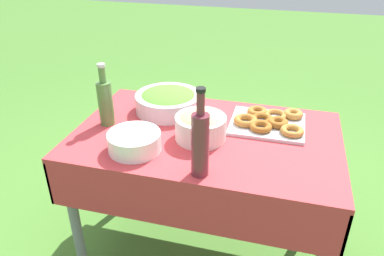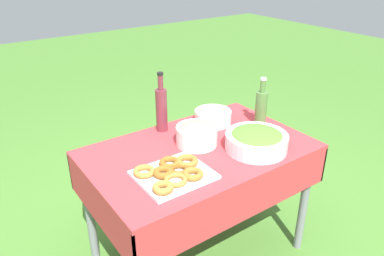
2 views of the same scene
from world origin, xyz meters
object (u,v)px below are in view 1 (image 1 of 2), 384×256
Objects in this scene: donut_platter at (269,122)px; wine_bottle at (200,142)px; olive_oil_bottle at (105,101)px; pasta_bowl at (201,125)px; plate_stack at (134,142)px; salad_bowl at (168,100)px.

wine_bottle reaches higher than donut_platter.
pasta_bowl is at bearing -2.40° from olive_oil_bottle.
donut_platter is at bearing 64.48° from wine_bottle.
plate_stack is at bearing -145.25° from donut_platter.
donut_platter is 0.67m from plate_stack.
wine_bottle is at bearing -76.63° from pasta_bowl.
donut_platter is (0.53, -0.03, -0.04)m from salad_bowl.
salad_bowl is 0.94× the size of wine_bottle.
plate_stack is at bearing -40.62° from olive_oil_bottle.
plate_stack is 0.75× the size of olive_oil_bottle.
donut_platter is at bearing -3.62° from salad_bowl.
pasta_bowl reaches higher than donut_platter.
salad_bowl is 1.11× the size of olive_oil_bottle.
wine_bottle is (0.55, -0.29, 0.02)m from olive_oil_bottle.
olive_oil_bottle is (-0.23, 0.19, 0.08)m from plate_stack.
pasta_bowl is 0.36m from donut_platter.
salad_bowl is at bearing 134.37° from pasta_bowl.
plate_stack is at bearing 162.73° from wine_bottle.
pasta_bowl is 0.48m from olive_oil_bottle.
plate_stack is (-0.02, -0.41, -0.02)m from salad_bowl.
pasta_bowl is 0.76× the size of olive_oil_bottle.
olive_oil_bottle is at bearing 177.60° from pasta_bowl.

